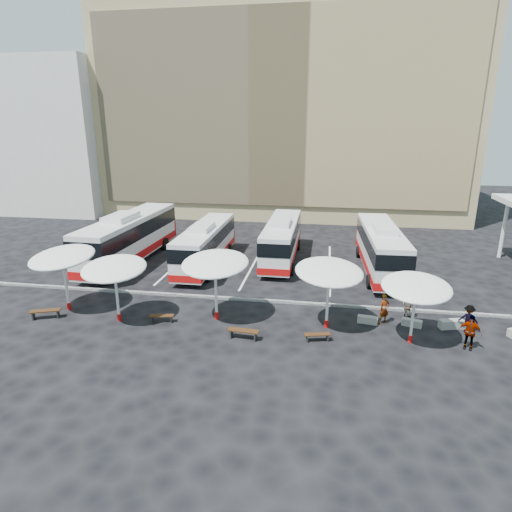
% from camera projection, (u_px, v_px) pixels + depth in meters
% --- Properties ---
extents(ground, '(120.00, 120.00, 0.00)m').
position_uv_depth(ground, '(232.00, 303.00, 26.68)').
color(ground, black).
rests_on(ground, ground).
extents(sandstone_building, '(42.00, 18.25, 29.60)m').
position_uv_depth(sandstone_building, '(286.00, 108.00, 53.00)').
color(sandstone_building, tan).
rests_on(sandstone_building, ground).
extents(apartment_block, '(14.00, 14.00, 18.00)m').
position_uv_depth(apartment_block, '(65.00, 138.00, 54.79)').
color(apartment_block, silver).
rests_on(apartment_block, ground).
extents(curb_divider, '(34.00, 0.25, 0.15)m').
position_uv_depth(curb_divider, '(234.00, 299.00, 27.13)').
color(curb_divider, black).
rests_on(curb_divider, ground).
extents(bay_lines, '(24.15, 12.00, 0.01)m').
position_uv_depth(bay_lines, '(254.00, 263.00, 34.22)').
color(bay_lines, white).
rests_on(bay_lines, ground).
extents(bus_0, '(3.30, 12.96, 4.09)m').
position_uv_depth(bus_0, '(130.00, 236.00, 34.19)').
color(bus_0, silver).
rests_on(bus_0, ground).
extents(bus_1, '(2.62, 10.93, 3.46)m').
position_uv_depth(bus_1, '(206.00, 243.00, 33.34)').
color(bus_1, silver).
rests_on(bus_1, ground).
extents(bus_2, '(2.59, 11.02, 3.50)m').
position_uv_depth(bus_2, '(282.00, 238.00, 34.72)').
color(bus_2, silver).
rests_on(bus_2, ground).
extents(bus_3, '(3.03, 11.65, 3.67)m').
position_uv_depth(bus_3, '(381.00, 247.00, 32.03)').
color(bus_3, silver).
rests_on(bus_3, ground).
extents(sunshade_0, '(4.74, 4.77, 3.87)m').
position_uv_depth(sunshade_0, '(62.00, 257.00, 24.77)').
color(sunshade_0, silver).
rests_on(sunshade_0, ground).
extents(sunshade_1, '(3.82, 3.86, 3.67)m').
position_uv_depth(sunshade_1, '(114.00, 269.00, 23.35)').
color(sunshade_1, silver).
rests_on(sunshade_1, ground).
extents(sunshade_2, '(4.27, 4.31, 3.91)m').
position_uv_depth(sunshade_2, '(215.00, 264.00, 23.51)').
color(sunshade_2, silver).
rests_on(sunshade_2, ground).
extents(sunshade_3, '(4.70, 4.73, 3.78)m').
position_uv_depth(sunshade_3, '(329.00, 272.00, 22.52)').
color(sunshade_3, silver).
rests_on(sunshade_3, ground).
extents(sunshade_4, '(3.45, 3.50, 3.53)m').
position_uv_depth(sunshade_4, '(416.00, 288.00, 20.97)').
color(sunshade_4, silver).
rests_on(sunshade_4, ground).
extents(wood_bench_0, '(1.70, 1.00, 0.51)m').
position_uv_depth(wood_bench_0, '(45.00, 312.00, 24.44)').
color(wood_bench_0, black).
rests_on(wood_bench_0, ground).
extents(wood_bench_1, '(1.39, 0.60, 0.41)m').
position_uv_depth(wood_bench_1, '(162.00, 317.00, 24.00)').
color(wood_bench_1, black).
rests_on(wood_bench_1, ground).
extents(wood_bench_2, '(1.66, 0.59, 0.50)m').
position_uv_depth(wood_bench_2, '(243.00, 332.00, 22.11)').
color(wood_bench_2, black).
rests_on(wood_bench_2, ground).
extents(wood_bench_3, '(1.37, 0.66, 0.41)m').
position_uv_depth(wood_bench_3, '(317.00, 335.00, 21.89)').
color(wood_bench_3, black).
rests_on(wood_bench_3, ground).
extents(conc_bench_0, '(1.14, 0.52, 0.41)m').
position_uv_depth(conc_bench_0, '(368.00, 320.00, 23.89)').
color(conc_bench_0, gray).
rests_on(conc_bench_0, ground).
extents(conc_bench_1, '(1.12, 0.66, 0.40)m').
position_uv_depth(conc_bench_1, '(412.00, 323.00, 23.53)').
color(conc_bench_1, gray).
rests_on(conc_bench_1, ground).
extents(conc_bench_2, '(1.37, 0.75, 0.49)m').
position_uv_depth(conc_bench_2, '(451.00, 324.00, 23.29)').
color(conc_bench_2, gray).
rests_on(conc_bench_2, ground).
extents(passenger_0, '(0.75, 0.68, 1.72)m').
position_uv_depth(passenger_0, '(384.00, 309.00, 23.69)').
color(passenger_0, black).
rests_on(passenger_0, ground).
extents(passenger_1, '(0.93, 0.95, 1.55)m').
position_uv_depth(passenger_1, '(409.00, 306.00, 24.33)').
color(passenger_1, black).
rests_on(passenger_1, ground).
extents(passenger_2, '(1.15, 0.83, 1.82)m').
position_uv_depth(passenger_2, '(470.00, 332.00, 20.97)').
color(passenger_2, black).
rests_on(passenger_2, ground).
extents(passenger_3, '(1.10, 0.81, 1.53)m').
position_uv_depth(passenger_3, '(469.00, 319.00, 22.73)').
color(passenger_3, black).
rests_on(passenger_3, ground).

